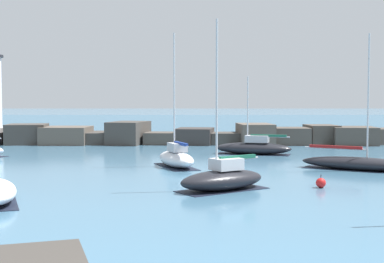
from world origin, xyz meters
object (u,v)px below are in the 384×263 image
Objects in this scene: mooring_buoy_orange_near at (320,183)px; sailboat_moored_7 at (357,163)px; sailboat_moored_0 at (222,178)px; sailboat_moored_1 at (253,147)px; sailboat_moored_3 at (176,158)px.

sailboat_moored_7 is at bearing 59.70° from mooring_buoy_orange_near.
sailboat_moored_0 is 13.11m from sailboat_moored_7.
sailboat_moored_1 is 0.76× the size of sailboat_moored_7.
sailboat_moored_1 is 18.77m from mooring_buoy_orange_near.
sailboat_moored_0 is at bearing -74.19° from sailboat_moored_3.
mooring_buoy_orange_near is (-4.48, -7.66, -0.22)m from sailboat_moored_7.
sailboat_moored_3 is at bearing 172.26° from sailboat_moored_7.
sailboat_moored_7 is (10.08, 8.38, -0.16)m from sailboat_moored_0.
sailboat_moored_0 is at bearing -140.25° from sailboat_moored_7.
sailboat_moored_1 is 9.53× the size of mooring_buoy_orange_near.
sailboat_moored_1 is 11.50m from sailboat_moored_3.
sailboat_moored_3 reaches higher than mooring_buoy_orange_near.
sailboat_moored_7 is 8.88m from mooring_buoy_orange_near.
sailboat_moored_7 is (12.95, -1.76, -0.19)m from sailboat_moored_3.
sailboat_moored_0 is 1.28× the size of sailboat_moored_1.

